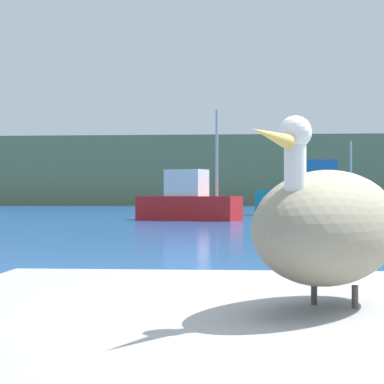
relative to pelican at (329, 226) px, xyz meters
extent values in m
cube|color=#6B7A51|center=(0.50, 79.19, 2.87)|extent=(140.00, 16.59, 7.73)
cube|color=gray|center=(0.00, 0.01, -0.68)|extent=(3.93, 3.08, 0.62)
ellipsoid|color=gray|center=(0.00, 0.01, -0.01)|extent=(1.02, 1.23, 0.52)
cylinder|color=white|center=(-0.18, -0.33, 0.21)|extent=(0.09, 0.09, 0.28)
sphere|color=white|center=(-0.18, -0.33, 0.40)|extent=(0.14, 0.14, 0.14)
cone|color=gold|center=(-0.28, -0.53, 0.37)|extent=(0.20, 0.30, 0.09)
cylinder|color=#4C4742|center=(0.12, 0.01, -0.32)|extent=(0.03, 0.03, 0.10)
cylinder|color=#4C4742|center=(-0.06, 0.10, -0.32)|extent=(0.03, 0.03, 0.10)
cube|color=teal|center=(3.93, 36.32, -0.27)|extent=(6.99, 2.93, 1.44)
cube|color=#1E6099|center=(4.01, 36.33, 1.30)|extent=(2.07, 1.77, 1.70)
cylinder|color=#B2B2B2|center=(5.93, 36.65, 1.85)|extent=(0.12, 0.12, 2.81)
cube|color=red|center=(-2.78, 27.78, -0.45)|extent=(4.96, 3.19, 1.09)
cube|color=silver|center=(-2.85, 27.81, 0.70)|extent=(2.06, 1.73, 1.21)
cylinder|color=#B2B2B2|center=(-1.45, 27.19, 2.01)|extent=(0.12, 0.12, 3.83)
camera|label=1|loc=(-0.40, -3.12, 0.14)|focal=63.92mm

